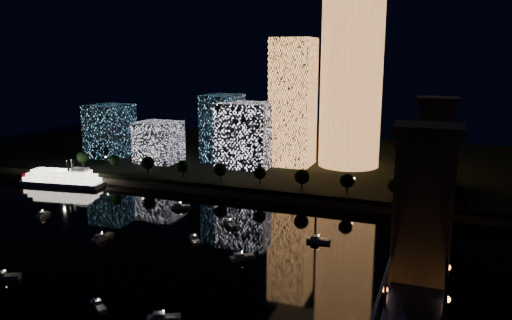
# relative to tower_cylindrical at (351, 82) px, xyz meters

# --- Properties ---
(ground) EXTENTS (520.00, 520.00, 0.00)m
(ground) POSITION_rel_tower_cylindrical_xyz_m (-19.86, -144.09, -49.46)
(ground) COLOR black
(ground) RESTS_ON ground
(far_bank) EXTENTS (420.00, 160.00, 5.00)m
(far_bank) POSITION_rel_tower_cylindrical_xyz_m (-19.86, 15.91, -46.96)
(far_bank) COLOR black
(far_bank) RESTS_ON ground
(seawall) EXTENTS (420.00, 6.00, 3.00)m
(seawall) POSITION_rel_tower_cylindrical_xyz_m (-19.86, -62.09, -47.96)
(seawall) COLOR #6B5E4C
(seawall) RESTS_ON ground
(tower_cylindrical) EXTENTS (34.00, 34.00, 88.66)m
(tower_cylindrical) POSITION_rel_tower_cylindrical_xyz_m (0.00, 0.00, 0.00)
(tower_cylindrical) COLOR #FF9E51
(tower_cylindrical) RESTS_ON far_bank
(tower_rectangular) EXTENTS (21.14, 21.14, 67.26)m
(tower_rectangular) POSITION_rel_tower_cylindrical_xyz_m (-28.84, -8.73, -10.83)
(tower_rectangular) COLOR #FF9E51
(tower_rectangular) RESTS_ON far_bank
(midrise_blocks) EXTENTS (109.20, 39.78, 36.83)m
(midrise_blocks) POSITION_rel_tower_cylindrical_xyz_m (-84.12, -20.37, -28.49)
(midrise_blocks) COLOR white
(midrise_blocks) RESTS_ON far_bank
(truss_bridge) EXTENTS (13.00, 266.00, 50.00)m
(truss_bridge) POSITION_rel_tower_cylindrical_xyz_m (45.14, -140.37, -33.21)
(truss_bridge) COLOR navy
(truss_bridge) RESTS_ON ground
(riverboat) EXTENTS (45.95, 15.12, 13.60)m
(riverboat) POSITION_rel_tower_cylindrical_xyz_m (-129.28, -75.20, -45.97)
(riverboat) COLOR silver
(riverboat) RESTS_ON ground
(motorboats) EXTENTS (115.41, 88.67, 2.78)m
(motorboats) POSITION_rel_tower_cylindrical_xyz_m (-36.34, -127.96, -48.64)
(motorboats) COLOR silver
(motorboats) RESTS_ON ground
(esplanade_trees) EXTENTS (166.43, 6.75, 8.87)m
(esplanade_trees) POSITION_rel_tower_cylindrical_xyz_m (-47.27, -56.09, -38.99)
(esplanade_trees) COLOR black
(esplanade_trees) RESTS_ON far_bank
(street_lamps) EXTENTS (132.70, 0.70, 5.65)m
(street_lamps) POSITION_rel_tower_cylindrical_xyz_m (-53.86, -50.09, -40.44)
(street_lamps) COLOR black
(street_lamps) RESTS_ON far_bank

